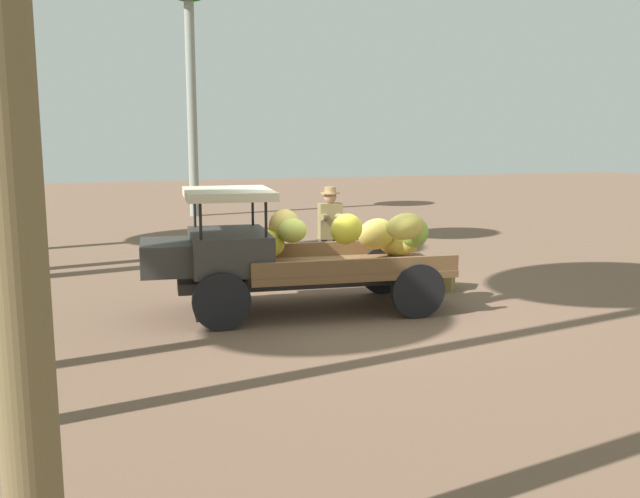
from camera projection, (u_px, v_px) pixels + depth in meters
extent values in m
plane|color=brown|center=(341.00, 310.00, 10.49)|extent=(60.00, 60.00, 0.00)
cube|color=#2F2D2A|center=(314.00, 281.00, 10.47)|extent=(4.02, 0.72, 0.16)
cylinder|color=black|center=(222.00, 302.00, 9.38)|extent=(0.80, 0.20, 0.79)
cylinder|color=black|center=(212.00, 278.00, 10.92)|extent=(0.80, 0.20, 0.79)
cylinder|color=black|center=(418.00, 291.00, 10.02)|extent=(0.80, 0.20, 0.79)
cylinder|color=black|center=(382.00, 270.00, 11.56)|extent=(0.80, 0.20, 0.79)
cube|color=brown|center=(343.00, 267.00, 10.55)|extent=(3.11, 1.93, 0.10)
cube|color=brown|center=(358.00, 267.00, 9.75)|extent=(3.00, 0.29, 0.22)
cube|color=brown|center=(330.00, 249.00, 11.29)|extent=(3.00, 0.29, 0.22)
cube|color=#2F2D2A|center=(229.00, 251.00, 10.10)|extent=(1.21, 1.59, 0.55)
cube|color=#2F2D2A|center=(166.00, 257.00, 9.91)|extent=(0.77, 1.11, 0.44)
cylinder|color=black|center=(200.00, 219.00, 9.29)|extent=(0.04, 0.04, 0.55)
cylinder|color=black|center=(195.00, 209.00, 10.53)|extent=(0.04, 0.04, 0.55)
cylinder|color=black|center=(266.00, 217.00, 9.49)|extent=(0.04, 0.04, 0.55)
cylinder|color=black|center=(253.00, 207.00, 10.73)|extent=(0.04, 0.04, 0.55)
cube|color=beige|center=(228.00, 194.00, 9.97)|extent=(1.32, 1.60, 0.12)
ellipsoid|color=#93BB42|center=(414.00, 232.00, 10.67)|extent=(0.59, 0.58, 0.53)
ellipsoid|color=gold|center=(397.00, 244.00, 11.20)|extent=(0.71, 0.69, 0.42)
ellipsoid|color=gold|center=(406.00, 226.00, 10.18)|extent=(0.76, 0.64, 0.51)
ellipsoid|color=gold|center=(347.00, 229.00, 10.11)|extent=(0.65, 0.55, 0.46)
ellipsoid|color=gold|center=(284.00, 225.00, 10.68)|extent=(0.73, 0.72, 0.53)
ellipsoid|color=#B7C14B|center=(292.00, 231.00, 10.43)|extent=(0.58, 0.53, 0.40)
ellipsoid|color=gold|center=(263.00, 244.00, 10.56)|extent=(0.85, 0.81, 0.59)
ellipsoid|color=gold|center=(377.00, 234.00, 10.92)|extent=(0.70, 0.51, 0.55)
cylinder|color=#454447|center=(337.00, 260.00, 12.40)|extent=(0.15, 0.15, 0.79)
cylinder|color=#454447|center=(323.00, 261.00, 12.34)|extent=(0.15, 0.15, 0.79)
cube|color=olive|center=(330.00, 221.00, 12.25)|extent=(0.42, 0.27, 0.62)
cylinder|color=olive|center=(337.00, 216.00, 12.16)|extent=(0.31, 0.39, 0.10)
cylinder|color=olive|center=(326.00, 216.00, 12.12)|extent=(0.34, 0.36, 0.10)
sphere|color=tan|center=(330.00, 197.00, 12.18)|extent=(0.22, 0.22, 0.22)
cylinder|color=#9D7A50|center=(330.00, 193.00, 12.17)|extent=(0.34, 0.34, 0.02)
cylinder|color=#9D7A50|center=(330.00, 190.00, 12.16)|extent=(0.20, 0.20, 0.10)
cube|color=olive|center=(442.00, 275.00, 11.89)|extent=(0.58, 0.60, 0.48)
cylinder|color=gray|center=(192.00, 105.00, 21.89)|extent=(0.30, 0.30, 6.97)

